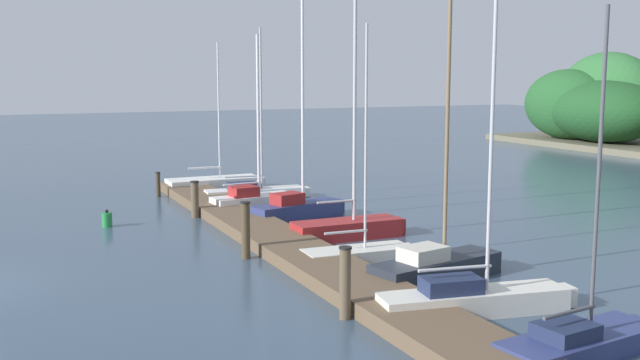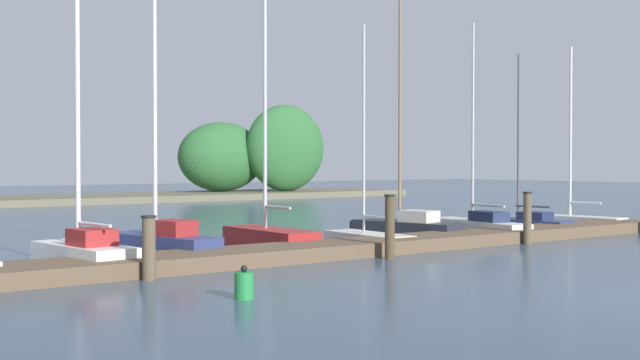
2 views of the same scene
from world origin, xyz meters
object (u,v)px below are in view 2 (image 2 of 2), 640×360
at_px(sailboat_3, 159,239).
at_px(sailboat_8, 522,222).
at_px(sailboat_7, 476,225).
at_px(sailboat_6, 404,225).
at_px(sailboat_4, 267,233).
at_px(channel_buoy_0, 244,285).
at_px(sailboat_5, 366,237).
at_px(mooring_piling_1, 149,248).
at_px(sailboat_2, 82,250).
at_px(mooring_piling_2, 390,226).
at_px(mooring_piling_3, 527,218).
at_px(sailboat_9, 572,218).

xyz_separation_m(sailboat_3, sailboat_8, (13.62, -0.20, -0.19)).
bearing_deg(sailboat_7, sailboat_6, 83.81).
bearing_deg(sailboat_4, channel_buoy_0, 144.58).
bearing_deg(sailboat_5, mooring_piling_1, 110.47).
distance_m(sailboat_2, channel_buoy_0, 5.55).
xyz_separation_m(sailboat_2, mooring_piling_1, (0.49, -2.42, 0.23)).
bearing_deg(mooring_piling_2, sailboat_4, 106.51).
bearing_deg(sailboat_2, mooring_piling_3, -107.96).
bearing_deg(channel_buoy_0, sailboat_7, 25.05).
distance_m(sailboat_3, sailboat_5, 6.10).
bearing_deg(mooring_piling_3, sailboat_6, 116.38).
bearing_deg(sailboat_2, sailboat_6, -91.54).
xyz_separation_m(sailboat_4, sailboat_5, (2.68, -1.03, -0.17)).
relative_size(sailboat_3, mooring_piling_2, 5.25).
xyz_separation_m(mooring_piling_1, mooring_piling_3, (11.86, 0.01, 0.11)).
distance_m(sailboat_5, mooring_piling_1, 8.23).
distance_m(sailboat_4, sailboat_9, 13.39).
relative_size(sailboat_7, mooring_piling_3, 4.54).
distance_m(sailboat_6, mooring_piling_2, 5.37).
bearing_deg(mooring_piling_2, sailboat_3, 142.27).
bearing_deg(mooring_piling_1, mooring_piling_2, -2.23).
bearing_deg(mooring_piling_3, sailboat_5, 148.12).
height_order(sailboat_4, sailboat_7, sailboat_4).
xyz_separation_m(sailboat_4, mooring_piling_1, (-5.14, -3.54, 0.22)).
height_order(sailboat_4, channel_buoy_0, sailboat_4).
height_order(sailboat_4, mooring_piling_3, sailboat_4).
bearing_deg(sailboat_2, sailboat_5, -96.24).
height_order(sailboat_8, channel_buoy_0, sailboat_8).
distance_m(sailboat_5, sailboat_7, 4.88).
xyz_separation_m(sailboat_2, sailboat_9, (19.01, 0.77, -0.10)).
distance_m(sailboat_2, sailboat_8, 15.89).
xyz_separation_m(sailboat_4, mooring_piling_3, (6.72, -3.54, 0.33)).
bearing_deg(sailboat_4, sailboat_3, 95.86).
relative_size(sailboat_8, channel_buoy_0, 10.53).
bearing_deg(sailboat_9, sailboat_7, 88.08).
bearing_deg(mooring_piling_1, channel_buoy_0, -83.54).
xyz_separation_m(sailboat_4, sailboat_6, (5.03, -0.12, -0.02)).
relative_size(sailboat_2, sailboat_8, 1.04).
relative_size(sailboat_4, sailboat_8, 1.31).
bearing_deg(mooring_piling_1, sailboat_4, 34.60).
xyz_separation_m(mooring_piling_3, channel_buoy_0, (-11.51, -3.07, -0.52)).
distance_m(sailboat_6, mooring_piling_1, 10.72).
bearing_deg(channel_buoy_0, sailboat_3, 77.23).
relative_size(sailboat_5, mooring_piling_2, 3.99).
height_order(sailboat_3, sailboat_8, sailboat_3).
distance_m(sailboat_7, channel_buoy_0, 13.63).
xyz_separation_m(sailboat_2, sailboat_7, (13.18, 0.29, -0.06)).
relative_size(sailboat_2, sailboat_3, 0.77).
xyz_separation_m(sailboat_3, sailboat_4, (3.36, 0.31, -0.05)).
distance_m(sailboat_4, mooring_piling_3, 7.60).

